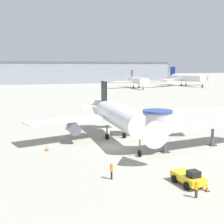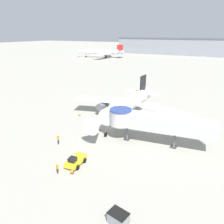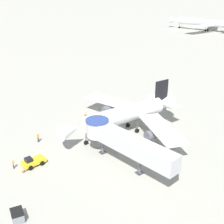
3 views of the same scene
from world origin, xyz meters
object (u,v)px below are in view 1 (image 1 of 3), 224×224
jet_bridge (192,119)px  background_jet_blue_tail (187,78)px  ground_crew_marshaller (196,188)px  ground_crew_wing_walker (112,170)px  traffic_cone_apron_front (207,188)px  pushback_tug_yellow (189,177)px  background_jet_gray_tail (137,80)px  main_airplane (118,117)px  traffic_cone_port_wing (47,148)px

jet_bridge → background_jet_blue_tail: 145.36m
ground_crew_marshaller → ground_crew_wing_walker: size_ratio=0.90×
traffic_cone_apron_front → jet_bridge: bearing=63.0°
traffic_cone_apron_front → ground_crew_wing_walker: size_ratio=0.41×
pushback_tug_yellow → background_jet_gray_tail: background_jet_gray_tail is taller
main_airplane → ground_crew_wing_walker: (-6.50, -16.20, -2.85)m
pushback_tug_yellow → ground_crew_marshaller: 3.14m
main_airplane → pushback_tug_yellow: (0.45, -20.19, -3.12)m
main_airplane → ground_crew_marshaller: (-0.59, -23.15, -2.95)m
ground_crew_marshaller → ground_crew_wing_walker: bearing=130.1°
pushback_tug_yellow → traffic_cone_port_wing: pushback_tug_yellow is taller
jet_bridge → traffic_cone_port_wing: size_ratio=23.51×
pushback_tug_yellow → ground_crew_wing_walker: (-6.95, 3.99, 0.27)m
ground_crew_wing_walker → background_jet_blue_tail: 160.51m
ground_crew_wing_walker → jet_bridge: bearing=-67.5°
main_airplane → background_jet_blue_tail: (84.07, 116.26, 1.08)m
background_jet_blue_tail → background_jet_gray_tail: bearing=-178.7°
pushback_tug_yellow → main_airplane: bearing=86.3°
traffic_cone_port_wing → background_jet_gray_tail: (60.90, 111.25, 3.85)m
ground_crew_wing_walker → background_jet_blue_tail: background_jet_blue_tail is taller
background_jet_gray_tail → traffic_cone_port_wing: bearing=-114.2°
traffic_cone_apron_front → traffic_cone_port_wing: size_ratio=0.94×
main_airplane → background_jet_gray_tail: background_jet_gray_tail is taller
ground_crew_marshaller → background_jet_blue_tail: bearing=58.4°
traffic_cone_port_wing → background_jet_blue_tail: bearing=51.1°
jet_bridge → ground_crew_wing_walker: bearing=-158.8°
traffic_cone_apron_front → main_airplane: bearing=93.3°
main_airplane → background_jet_gray_tail: bearing=67.6°
traffic_cone_apron_front → pushback_tug_yellow: bearing=112.8°
jet_bridge → ground_crew_marshaller: size_ratio=11.43×
traffic_cone_port_wing → traffic_cone_apron_front: bearing=-56.5°
main_airplane → traffic_cone_apron_front: 22.49m
main_airplane → jet_bridge: 11.67m
pushback_tug_yellow → traffic_cone_apron_front: pushback_tug_yellow is taller
background_jet_gray_tail → traffic_cone_apron_front: bearing=-105.6°
jet_bridge → ground_crew_wing_walker: 17.48m
pushback_tug_yellow → ground_crew_wing_walker: ground_crew_wing_walker is taller
ground_crew_marshaller → background_jet_gray_tail: 141.06m
traffic_cone_apron_front → background_jet_blue_tail: size_ratio=0.02×
background_jet_blue_tail → ground_crew_marshaller: bearing=-132.0°
ground_crew_marshaller → background_jet_gray_tail: background_jet_gray_tail is taller
traffic_cone_port_wing → ground_crew_wing_walker: bearing=-69.0°
jet_bridge → traffic_cone_port_wing: bearing=157.3°
main_airplane → ground_crew_wing_walker: bearing=-110.0°
main_airplane → background_jet_blue_tail: size_ratio=0.78×
background_jet_gray_tail → background_jet_blue_tail: background_jet_blue_tail is taller
jet_bridge → background_jet_blue_tail: size_ratio=0.49×
main_airplane → traffic_cone_port_wing: bearing=-166.4°
jet_bridge → ground_crew_marshaller: bearing=-128.5°
background_jet_blue_tail → traffic_cone_port_wing: bearing=-139.6°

